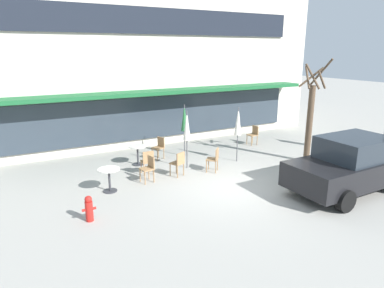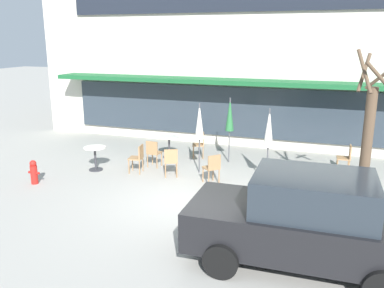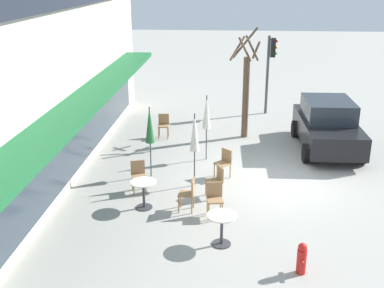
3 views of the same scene
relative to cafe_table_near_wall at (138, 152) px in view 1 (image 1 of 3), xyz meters
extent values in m
plane|color=#9E9B93|center=(2.05, -3.66, -0.52)|extent=(80.00, 80.00, 0.00)
cube|color=beige|center=(2.05, 6.34, 3.34)|extent=(17.52, 8.00, 7.70)
cube|color=#19592D|center=(2.05, 1.79, 2.03)|extent=(14.89, 1.10, 0.16)
cube|color=#1E232D|center=(2.05, 2.28, 5.03)|extent=(14.01, 0.10, 1.10)
cube|color=#2D3842|center=(2.05, 2.28, 0.83)|extent=(14.01, 0.10, 1.90)
cylinder|color=#333338|center=(0.00, 0.00, -0.50)|extent=(0.44, 0.44, 0.03)
cylinder|color=#333338|center=(0.00, 0.00, -0.14)|extent=(0.07, 0.07, 0.70)
cylinder|color=silver|center=(0.00, 0.00, 0.23)|extent=(0.70, 0.70, 0.03)
cylinder|color=#333338|center=(-1.68, -2.09, -0.50)|extent=(0.44, 0.44, 0.03)
cylinder|color=#333338|center=(-1.68, -2.09, -0.14)|extent=(0.07, 0.07, 0.70)
cylinder|color=silver|center=(-1.68, -2.09, 0.23)|extent=(0.70, 0.70, 0.03)
cylinder|color=#4C4C51|center=(1.52, -1.23, 0.58)|extent=(0.04, 0.04, 2.20)
cone|color=silver|center=(1.52, -1.23, 1.13)|extent=(0.28, 0.28, 1.10)
cylinder|color=#4C4C51|center=(3.66, -1.47, 0.58)|extent=(0.04, 0.04, 2.20)
cone|color=silver|center=(3.66, -1.47, 1.13)|extent=(0.28, 0.28, 1.10)
cylinder|color=#4C4C51|center=(2.12, 0.15, 0.58)|extent=(0.04, 0.04, 2.20)
cone|color=#286B38|center=(2.12, 0.15, 1.13)|extent=(0.28, 0.28, 1.10)
cylinder|color=#9E754C|center=(-0.49, -2.08, -0.29)|extent=(0.04, 0.04, 0.45)
cylinder|color=#9E754C|center=(-0.54, -1.74, -0.29)|extent=(0.04, 0.04, 0.45)
cylinder|color=#9E754C|center=(-0.16, -2.03, -0.29)|extent=(0.04, 0.04, 0.45)
cylinder|color=#9E754C|center=(-0.21, -1.69, -0.29)|extent=(0.04, 0.04, 0.45)
cube|color=#9E754C|center=(-0.35, -1.89, -0.05)|extent=(0.46, 0.46, 0.04)
cube|color=#9E754C|center=(-0.17, -1.86, 0.17)|extent=(0.10, 0.40, 0.40)
cylinder|color=#9E754C|center=(5.60, 0.07, -0.29)|extent=(0.04, 0.04, 0.45)
cylinder|color=#9E754C|center=(5.58, 0.41, -0.29)|extent=(0.04, 0.04, 0.45)
cylinder|color=#9E754C|center=(5.94, 0.09, -0.29)|extent=(0.04, 0.04, 0.45)
cylinder|color=#9E754C|center=(5.92, 0.43, -0.29)|extent=(0.04, 0.04, 0.45)
cube|color=#9E754C|center=(5.76, 0.25, -0.05)|extent=(0.42, 0.42, 0.04)
cube|color=#9E754C|center=(5.94, 0.26, 0.17)|extent=(0.06, 0.40, 0.40)
cylinder|color=#9E754C|center=(1.90, -2.04, -0.29)|extent=(0.04, 0.04, 0.45)
cylinder|color=#9E754C|center=(2.14, -1.79, -0.29)|extent=(0.04, 0.04, 0.45)
cylinder|color=#9E754C|center=(2.15, -2.27, -0.29)|extent=(0.04, 0.04, 0.45)
cylinder|color=#9E754C|center=(2.38, -2.03, -0.29)|extent=(0.04, 0.04, 0.45)
cube|color=#9E754C|center=(2.14, -2.03, -0.05)|extent=(0.57, 0.57, 0.04)
cube|color=#9E754C|center=(2.27, -2.16, 0.17)|extent=(0.30, 0.32, 0.40)
cylinder|color=#9E754C|center=(0.86, 0.10, -0.29)|extent=(0.04, 0.04, 0.45)
cylinder|color=#9E754C|center=(0.76, 0.42, -0.29)|extent=(0.04, 0.04, 0.45)
cylinder|color=#9E754C|center=(1.19, 0.20, -0.29)|extent=(0.04, 0.04, 0.45)
cylinder|color=#9E754C|center=(1.08, 0.52, -0.29)|extent=(0.04, 0.04, 0.45)
cube|color=#9E754C|center=(0.97, 0.31, -0.05)|extent=(0.50, 0.50, 0.04)
cube|color=#9E754C|center=(1.15, 0.36, 0.17)|extent=(0.16, 0.39, 0.40)
cylinder|color=#9E754C|center=(0.58, -1.74, -0.29)|extent=(0.04, 0.04, 0.45)
cylinder|color=#9E754C|center=(0.89, -1.60, -0.29)|extent=(0.04, 0.04, 0.45)
cylinder|color=#9E754C|center=(0.72, -2.05, -0.29)|extent=(0.04, 0.04, 0.45)
cylinder|color=#9E754C|center=(1.03, -1.91, -0.29)|extent=(0.04, 0.04, 0.45)
cube|color=#9E754C|center=(0.81, -1.82, -0.05)|extent=(0.53, 0.53, 0.04)
cube|color=#9E754C|center=(0.88, -1.99, 0.17)|extent=(0.38, 0.20, 0.40)
cylinder|color=#9E754C|center=(-0.21, -0.95, -0.29)|extent=(0.04, 0.04, 0.45)
cylinder|color=#9E754C|center=(0.13, -0.97, -0.29)|extent=(0.04, 0.04, 0.45)
cylinder|color=#9E754C|center=(-0.23, -1.29, -0.29)|extent=(0.04, 0.04, 0.45)
cylinder|color=#9E754C|center=(0.11, -1.31, -0.29)|extent=(0.04, 0.04, 0.45)
cube|color=#9E754C|center=(-0.05, -1.13, -0.05)|extent=(0.42, 0.42, 0.04)
cube|color=#9E754C|center=(-0.06, -1.31, 0.17)|extent=(0.40, 0.06, 0.40)
cube|color=black|center=(4.97, -5.64, 0.18)|extent=(4.23, 1.88, 0.76)
cube|color=#232B33|center=(5.12, -5.63, 0.90)|extent=(2.13, 1.64, 0.68)
cylinder|color=black|center=(3.69, -6.56, -0.20)|extent=(0.64, 0.23, 0.64)
cylinder|color=black|center=(3.65, -4.76, -0.20)|extent=(0.64, 0.23, 0.64)
cylinder|color=black|center=(6.25, -4.71, -0.20)|extent=(0.64, 0.23, 0.64)
cylinder|color=brown|center=(6.13, -2.80, 1.00)|extent=(0.24, 0.24, 3.03)
cylinder|color=brown|center=(6.56, -2.72, 2.96)|extent=(0.25, 0.95, 1.14)
cylinder|color=brown|center=(6.38, -2.44, 2.79)|extent=(0.80, 0.59, 0.81)
cylinder|color=brown|center=(5.91, -2.70, 2.83)|extent=(0.29, 0.53, 0.85)
cylinder|color=brown|center=(5.90, -2.95, 2.87)|extent=(0.42, 0.55, 0.95)
cylinder|color=brown|center=(6.22, -3.11, 2.75)|extent=(0.71, 0.28, 0.73)
cylinder|color=red|center=(-2.67, -3.76, -0.24)|extent=(0.20, 0.20, 0.55)
sphere|color=red|center=(-2.67, -3.76, 0.09)|extent=(0.19, 0.19, 0.19)
cylinder|color=red|center=(-2.80, -3.76, -0.19)|extent=(0.10, 0.07, 0.07)
cylinder|color=red|center=(-2.54, -3.76, -0.19)|extent=(0.10, 0.07, 0.07)
camera|label=1|loc=(-4.15, -12.19, 3.82)|focal=32.00mm
camera|label=2|loc=(5.30, -12.73, 3.59)|focal=38.00mm
camera|label=3|loc=(-11.36, -2.16, 5.38)|focal=45.00mm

